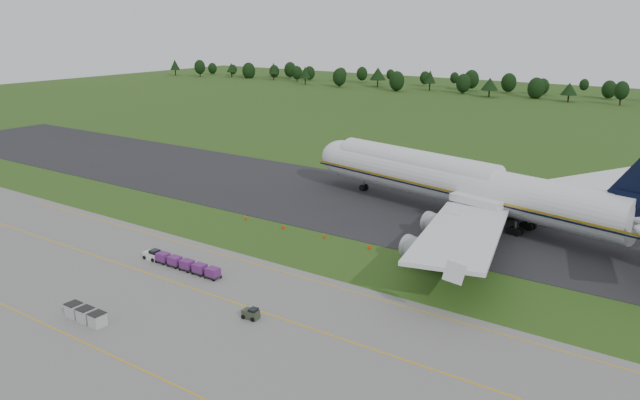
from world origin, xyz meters
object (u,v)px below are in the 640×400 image
Objects in this scene: utility_cart at (251,314)px; uld_row at (85,314)px; aircraft at (468,184)px; edge_markers at (304,232)px; baggage_train at (180,263)px.

uld_row is (-16.44, -12.35, 0.33)m from utility_cart.
aircraft is at bearing 71.51° from uld_row.
aircraft is 37.86× the size of utility_cart.
uld_row is 0.24× the size of edge_markers.
aircraft is 5.27× the size of baggage_train.
utility_cart is at bearing -65.24° from edge_markers.
uld_row is at bearing -108.49° from aircraft.
utility_cart is (-6.11, -55.09, -5.94)m from aircraft.
baggage_train reaches higher than edge_markers.
uld_row is (-22.55, -67.44, -5.61)m from aircraft.
baggage_train is at bearing 100.07° from uld_row.
aircraft is at bearing 83.67° from utility_cart.
uld_row reaches higher than edge_markers.
utility_cart is 0.33× the size of uld_row.
edge_markers is (-13.85, 30.03, -0.34)m from utility_cart.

